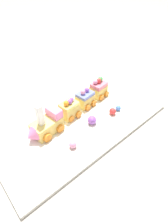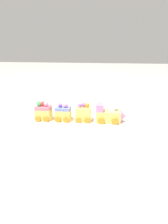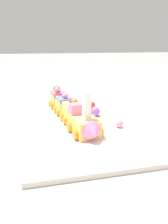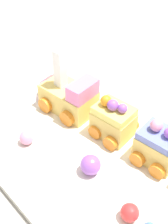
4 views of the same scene
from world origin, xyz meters
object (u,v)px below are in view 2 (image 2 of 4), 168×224
object	(u,v)px
cake_car_lemon	(83,114)
cake_car_strawberry	(44,112)
gumball_purple	(80,110)
cake_car_blueberry	(63,114)
cake_train_locomotive	(110,115)
gumball_red	(63,109)
gumball_blue	(56,109)
gumball_pink	(105,110)

from	to	relation	value
cake_car_lemon	cake_car_strawberry	xyz separation A→B (m)	(-0.17, -0.02, 0.00)
cake_car_lemon	gumball_purple	size ratio (longest dim) A/B	2.43
cake_car_blueberry	cake_car_strawberry	distance (m)	0.09
cake_train_locomotive	gumball_purple	size ratio (longest dim) A/B	4.17
gumball_red	cake_car_blueberry	bearing A→B (deg)	-69.69
gumball_blue	cake_train_locomotive	bearing A→B (deg)	-17.04
cake_train_locomotive	cake_car_lemon	bearing A→B (deg)	179.86
cake_car_lemon	gumball_pink	world-z (taller)	cake_car_lemon
gumball_red	gumball_pink	distance (m)	0.21
gumball_blue	gumball_purple	xyz separation A→B (m)	(0.12, -0.01, 0.01)
cake_car_lemon	cake_car_blueberry	world-z (taller)	cake_car_lemon
cake_train_locomotive	cake_car_strawberry	size ratio (longest dim) A/B	1.62
cake_car_strawberry	gumball_pink	size ratio (longest dim) A/B	3.36
gumball_blue	gumball_pink	size ratio (longest dim) A/B	0.86
cake_car_strawberry	gumball_red	bearing A→B (deg)	62.48
cake_train_locomotive	cake_car_blueberry	world-z (taller)	cake_train_locomotive
cake_car_blueberry	cake_train_locomotive	bearing A→B (deg)	0.01
gumball_red	cake_car_strawberry	bearing A→B (deg)	-110.09
cake_car_blueberry	cake_car_strawberry	size ratio (longest dim) A/B	0.93
cake_car_lemon	gumball_pink	bearing A→B (deg)	49.19
cake_car_blueberry	cake_car_strawberry	world-z (taller)	cake_car_strawberry
cake_car_lemon	gumball_blue	bearing A→B (deg)	141.39
gumball_purple	gumball_blue	bearing A→B (deg)	174.11
cake_train_locomotive	gumball_pink	distance (m)	0.11
cake_car_strawberry	gumball_red	xyz separation A→B (m)	(0.04, 0.12, -0.02)
gumball_red	gumball_purple	world-z (taller)	gumball_purple
cake_train_locomotive	gumball_purple	xyz separation A→B (m)	(-0.14, 0.07, -0.01)
cake_car_lemon	cake_car_blueberry	xyz separation A→B (m)	(-0.09, -0.01, -0.00)
gumball_pink	cake_car_lemon	bearing A→B (deg)	-123.37
cake_train_locomotive	gumball_purple	bearing A→B (deg)	146.84
cake_car_blueberry	gumball_blue	distance (m)	0.13
cake_car_blueberry	cake_car_lemon	bearing A→B (deg)	0.19
cake_train_locomotive	cake_car_strawberry	bearing A→B (deg)	-179.89
cake_car_strawberry	gumball_red	size ratio (longest dim) A/B	3.19
gumball_red	gumball_purple	distance (m)	0.09
cake_car_strawberry	gumball_pink	world-z (taller)	cake_car_strawberry
cake_car_strawberry	gumball_pink	bearing A→B (deg)	22.56
cake_train_locomotive	gumball_blue	distance (m)	0.28
cake_train_locomotive	gumball_pink	world-z (taller)	cake_train_locomotive
gumball_blue	gumball_purple	world-z (taller)	gumball_purple
cake_car_blueberry	gumball_purple	bearing A→B (deg)	54.27
cake_train_locomotive	gumball_blue	bearing A→B (deg)	155.52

